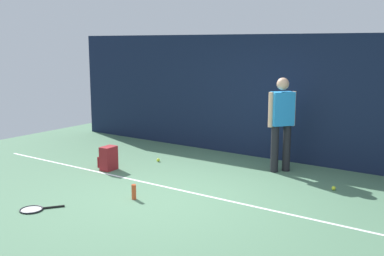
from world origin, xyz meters
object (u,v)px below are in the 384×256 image
(tennis_racket, at_px, (34,209))
(backpack, at_px, (108,159))
(tennis_player, at_px, (282,119))
(tennis_ball_near_player, at_px, (334,188))
(tennis_ball_by_fence, at_px, (158,160))
(water_bottle, at_px, (134,192))

(tennis_racket, xyz_separation_m, backpack, (-0.66, 2.12, 0.20))
(tennis_player, height_order, tennis_ball_near_player, tennis_player)
(tennis_racket, xyz_separation_m, tennis_ball_near_player, (3.14, 3.30, 0.02))
(backpack, relative_size, tennis_ball_near_player, 6.67)
(backpack, xyz_separation_m, tennis_ball_by_fence, (0.38, 0.99, -0.18))
(tennis_ball_near_player, height_order, tennis_ball_by_fence, same)
(tennis_ball_near_player, bearing_deg, tennis_ball_by_fence, -176.82)
(tennis_player, xyz_separation_m, tennis_racket, (-1.97, -3.84, -0.95))
(backpack, height_order, tennis_ball_near_player, backpack)
(tennis_ball_by_fence, relative_size, water_bottle, 0.29)
(tennis_ball_by_fence, xyz_separation_m, water_bottle, (1.12, -1.95, 0.08))
(tennis_player, bearing_deg, tennis_racket, -169.38)
(tennis_racket, distance_m, backpack, 2.22)
(tennis_player, distance_m, water_bottle, 3.04)
(tennis_ball_by_fence, bearing_deg, tennis_player, 18.06)
(tennis_racket, relative_size, backpack, 1.37)
(backpack, distance_m, tennis_ball_near_player, 3.98)
(backpack, bearing_deg, water_bottle, 53.97)
(tennis_player, bearing_deg, backpack, 161.09)
(tennis_ball_near_player, relative_size, water_bottle, 0.29)
(backpack, height_order, water_bottle, backpack)
(tennis_player, height_order, tennis_racket, tennis_player)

